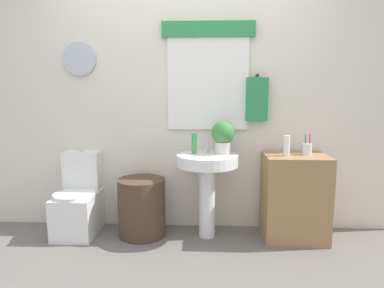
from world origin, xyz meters
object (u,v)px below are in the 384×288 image
object	(u,v)px
lotion_bottle	(287,146)
laundry_hamper	(142,207)
wooden_cabinet	(294,197)
toilet	(79,202)
potted_plant	(223,136)
pedestal_sink	(207,174)
soap_bottle	(194,143)
toothbrush_cup	(307,149)

from	to	relation	value
lotion_bottle	laundry_hamper	bearing A→B (deg)	178.23
laundry_hamper	wooden_cabinet	bearing A→B (deg)	0.00
lotion_bottle	wooden_cabinet	bearing A→B (deg)	22.46
toilet	potted_plant	distance (m)	1.49
laundry_hamper	pedestal_sink	bearing A→B (deg)	-0.00
soap_bottle	potted_plant	world-z (taller)	potted_plant
laundry_hamper	wooden_cabinet	world-z (taller)	wooden_cabinet
potted_plant	lotion_bottle	bearing A→B (deg)	-10.29
wooden_cabinet	potted_plant	bearing A→B (deg)	174.71
wooden_cabinet	lotion_bottle	distance (m)	0.49
lotion_bottle	toothbrush_cup	size ratio (longest dim) A/B	0.96
toilet	wooden_cabinet	bearing A→B (deg)	-1.09
toilet	toothbrush_cup	distance (m)	2.16
toilet	potted_plant	xyz separation A→B (m)	(1.35, 0.02, 0.64)
toilet	toothbrush_cup	bearing A→B (deg)	-0.50
toilet	soap_bottle	size ratio (longest dim) A/B	4.13
soap_bottle	toothbrush_cup	xyz separation A→B (m)	(1.00, -0.03, -0.04)
pedestal_sink	soap_bottle	bearing A→B (deg)	157.38
toilet	pedestal_sink	size ratio (longest dim) A/B	1.01
pedestal_sink	wooden_cabinet	xyz separation A→B (m)	(0.79, 0.00, -0.21)
toilet	pedestal_sink	world-z (taller)	toilet
toilet	wooden_cabinet	world-z (taller)	toilet
lotion_bottle	pedestal_sink	bearing A→B (deg)	176.69
toilet	laundry_hamper	xyz separation A→B (m)	(0.60, -0.04, -0.02)
pedestal_sink	wooden_cabinet	size ratio (longest dim) A/B	1.00
potted_plant	toothbrush_cup	xyz separation A→B (m)	(0.74, -0.04, -0.11)
soap_bottle	potted_plant	size ratio (longest dim) A/B	0.63
toilet	soap_bottle	bearing A→B (deg)	0.64
pedestal_sink	wooden_cabinet	world-z (taller)	wooden_cabinet
toilet	lotion_bottle	xyz separation A→B (m)	(1.90, -0.08, 0.57)
toilet	wooden_cabinet	size ratio (longest dim) A/B	1.01
laundry_hamper	potted_plant	distance (m)	1.00
pedestal_sink	lotion_bottle	bearing A→B (deg)	-3.31
pedestal_sink	potted_plant	distance (m)	0.37
lotion_bottle	toilet	bearing A→B (deg)	177.65
laundry_hamper	lotion_bottle	world-z (taller)	lotion_bottle
pedestal_sink	potted_plant	xyz separation A→B (m)	(0.14, 0.06, 0.34)
soap_bottle	potted_plant	distance (m)	0.27
pedestal_sink	laundry_hamper	bearing A→B (deg)	180.00
laundry_hamper	lotion_bottle	size ratio (longest dim) A/B	3.00
laundry_hamper	toothbrush_cup	xyz separation A→B (m)	(1.49, 0.02, 0.56)
laundry_hamper	wooden_cabinet	size ratio (longest dim) A/B	0.69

